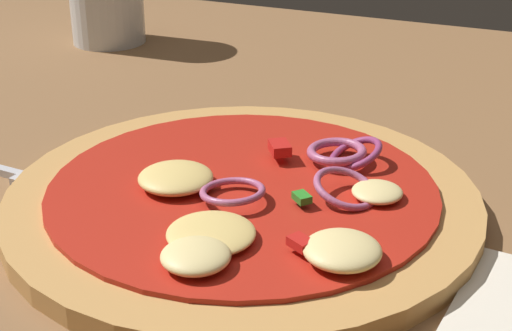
# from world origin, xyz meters

# --- Properties ---
(dining_table) EXTENTS (1.19, 0.86, 0.03)m
(dining_table) POSITION_xyz_m (0.00, 0.00, 0.02)
(dining_table) COLOR brown
(dining_table) RESTS_ON ground
(pizza) EXTENTS (0.27, 0.27, 0.03)m
(pizza) POSITION_xyz_m (-0.04, -0.03, 0.04)
(pizza) COLOR tan
(pizza) RESTS_ON dining_table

